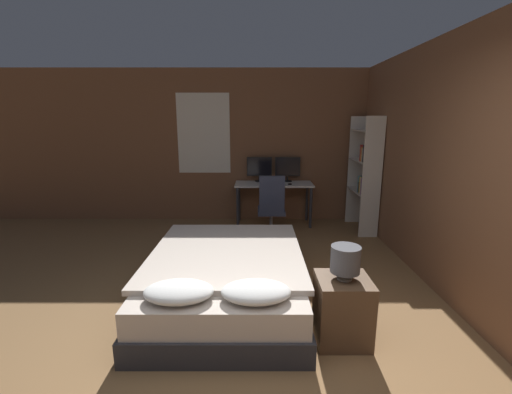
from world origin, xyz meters
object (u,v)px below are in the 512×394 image
bed (226,278)px  nightstand (342,310)px  keyboard (274,185)px  computer_mouse (289,184)px  bedside_lamp (345,260)px  monitor_right (287,168)px  desk (273,189)px  office_chair (271,214)px  bookshelf (365,170)px  monitor_left (259,168)px

bed → nightstand: 1.21m
keyboard → computer_mouse: 0.26m
bedside_lamp → computer_mouse: (-0.15, 3.13, 0.03)m
monitor_right → computer_mouse: size_ratio=6.39×
desk → office_chair: 0.76m
bed → keyboard: size_ratio=6.03×
monitor_right → bookshelf: size_ratio=0.24×
desk → computer_mouse: bearing=-33.3°
bedside_lamp → keyboard: bedside_lamp is taller
keyboard → bookshelf: bearing=-8.2°
desk → office_chair: bearing=-95.7°
monitor_left → keyboard: (0.25, -0.35, -0.24)m
bed → monitor_left: bearing=82.7°
desk → monitor_right: size_ratio=3.02×
bed → monitor_right: 3.06m
bedside_lamp → office_chair: bearing=100.6°
bed → monitor_left: 2.96m
bedside_lamp → office_chair: size_ratio=0.28×
monitor_right → office_chair: monitor_right is taller
bed → keyboard: 2.62m
bed → computer_mouse: (0.88, 2.49, 0.51)m
monitor_left → monitor_right: bearing=0.0°
nightstand → monitor_right: 3.55m
nightstand → keyboard: (-0.41, 3.13, 0.47)m
desk → computer_mouse: (0.26, -0.17, 0.12)m
office_chair → desk: bearing=84.3°
keyboard → computer_mouse: computer_mouse is taller
bedside_lamp → bookshelf: 3.12m
computer_mouse → bookshelf: bookshelf is taller
keyboard → computer_mouse: bearing=0.0°
office_chair → keyboard: bearing=82.5°
nightstand → bedside_lamp: bearing=180.0°
desk → keyboard: size_ratio=3.92×
bed → desk: desk is taller
monitor_right → nightstand: bearing=-87.4°
keyboard → computer_mouse: (0.26, 0.00, 0.01)m
desk → keyboard: (0.00, -0.17, 0.11)m
monitor_right → keyboard: bearing=-125.9°
computer_mouse → desk: bearing=146.7°
monitor_right → office_chair: 1.12m
nightstand → keyboard: keyboard is taller
nightstand → bookshelf: (1.06, 2.92, 0.75)m
nightstand → bedside_lamp: bedside_lamp is taller
monitor_left → keyboard: bearing=-54.1°
bed → office_chair: bearing=74.4°
desk → monitor_right: bearing=34.9°
monitor_right → keyboard: (-0.25, -0.35, -0.24)m
bed → office_chair: (0.54, 1.95, 0.13)m
bed → office_chair: office_chair is taller
nightstand → office_chair: office_chair is taller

